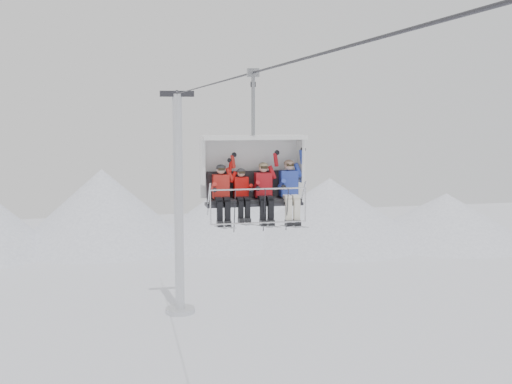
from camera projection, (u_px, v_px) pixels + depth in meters
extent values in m
cone|color=white|center=(102.00, 207.00, 59.19)|extent=(16.00, 16.00, 7.00)
cone|color=white|center=(222.00, 215.00, 60.66)|extent=(14.00, 14.00, 5.00)
cone|color=white|center=(329.00, 210.00, 60.75)|extent=(18.00, 18.00, 6.00)
cone|color=white|center=(446.00, 217.00, 61.22)|extent=(16.00, 16.00, 4.50)
cone|color=white|center=(276.00, 211.00, 64.86)|extent=(12.00, 12.00, 4.50)
cylinder|color=silver|center=(179.00, 206.00, 38.51)|extent=(0.56, 0.56, 13.30)
cylinder|color=silver|center=(180.00, 310.00, 39.33)|extent=(1.80, 1.80, 0.30)
cube|color=#2C2C31|center=(177.00, 94.00, 37.67)|extent=(2.00, 0.35, 0.35)
cylinder|color=#2C2C31|center=(256.00, 72.00, 16.34)|extent=(0.06, 50.00, 0.06)
cube|color=black|center=(254.00, 200.00, 17.02)|extent=(2.46, 0.55, 0.10)
cube|color=black|center=(252.00, 184.00, 17.22)|extent=(2.46, 0.10, 0.71)
cube|color=#2C2C31|center=(254.00, 204.00, 17.03)|extent=(2.57, 0.60, 0.08)
cube|color=silver|center=(250.00, 167.00, 17.37)|extent=(2.74, 0.10, 1.63)
cube|color=silver|center=(253.00, 137.00, 16.88)|extent=(2.74, 0.90, 0.10)
cylinder|color=silver|center=(258.00, 189.00, 16.44)|extent=(2.50, 0.04, 0.04)
cylinder|color=silver|center=(259.00, 223.00, 16.48)|extent=(2.50, 0.04, 0.04)
cylinder|color=gray|center=(253.00, 105.00, 16.80)|extent=(0.10, 0.10, 1.68)
cube|color=gray|center=(253.00, 73.00, 16.69)|extent=(0.30, 0.18, 0.22)
cube|color=red|center=(221.00, 186.00, 16.82)|extent=(0.42, 0.28, 0.63)
sphere|color=tan|center=(221.00, 170.00, 16.72)|extent=(0.23, 0.23, 0.23)
cube|color=black|center=(220.00, 211.00, 16.45)|extent=(0.14, 0.15, 0.51)
cube|color=black|center=(228.00, 211.00, 16.49)|extent=(0.14, 0.15, 0.51)
cube|color=silver|center=(220.00, 227.00, 16.40)|extent=(0.10, 1.69, 0.26)
cube|color=silver|center=(228.00, 227.00, 16.44)|extent=(0.10, 1.69, 0.26)
cube|color=red|center=(241.00, 187.00, 16.94)|extent=(0.37, 0.25, 0.55)
sphere|color=tan|center=(241.00, 173.00, 16.85)|extent=(0.20, 0.20, 0.20)
cube|color=black|center=(241.00, 210.00, 16.56)|extent=(0.12, 0.15, 0.44)
cube|color=black|center=(247.00, 209.00, 16.60)|extent=(0.12, 0.15, 0.44)
cube|color=silver|center=(242.00, 224.00, 16.51)|extent=(0.08, 1.69, 0.26)
cube|color=silver|center=(248.00, 224.00, 16.54)|extent=(0.08, 1.69, 0.26)
cube|color=red|center=(263.00, 185.00, 17.06)|extent=(0.44, 0.29, 0.65)
sphere|color=tan|center=(263.00, 168.00, 16.96)|extent=(0.24, 0.24, 0.24)
cube|color=black|center=(263.00, 210.00, 16.69)|extent=(0.15, 0.15, 0.52)
cube|color=black|center=(271.00, 210.00, 16.73)|extent=(0.15, 0.15, 0.52)
cube|color=silver|center=(264.00, 226.00, 16.64)|extent=(0.10, 1.69, 0.26)
cube|color=silver|center=(272.00, 226.00, 16.68)|extent=(0.10, 1.69, 0.26)
cube|color=#2A42AF|center=(288.00, 183.00, 17.20)|extent=(0.47, 0.31, 0.69)
sphere|color=tan|center=(289.00, 165.00, 17.10)|extent=(0.26, 0.26, 0.26)
cube|color=white|center=(289.00, 210.00, 16.83)|extent=(0.16, 0.15, 0.56)
cube|color=white|center=(297.00, 210.00, 16.88)|extent=(0.16, 0.15, 0.56)
cube|color=silver|center=(290.00, 226.00, 16.79)|extent=(0.11, 1.69, 0.26)
cube|color=silver|center=(298.00, 226.00, 16.84)|extent=(0.11, 1.69, 0.26)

